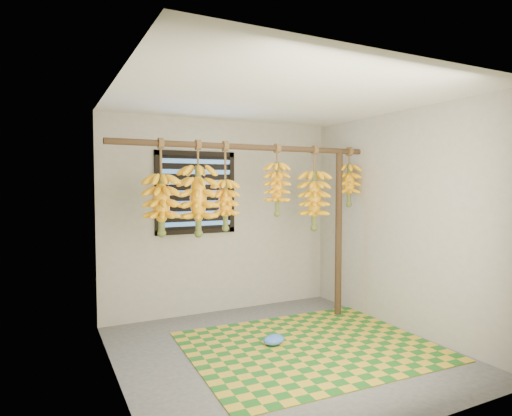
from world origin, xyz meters
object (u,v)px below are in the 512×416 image
banana_bunch_e (314,200)px  woven_mat (310,346)px  support_post (339,234)px  banana_bunch_a (161,205)px  banana_bunch_b (198,201)px  banana_bunch_f (349,185)px  plastic_bag (274,340)px  banana_bunch_d (277,189)px  banana_bunch_c (225,205)px

banana_bunch_e → woven_mat: bearing=-126.6°
support_post → banana_bunch_a: banana_bunch_a is taller
banana_bunch_b → banana_bunch_f: (1.94, -0.00, 0.16)m
banana_bunch_e → support_post: bearing=0.0°
support_post → banana_bunch_f: (0.15, -0.00, 0.59)m
plastic_bag → support_post: bearing=24.1°
woven_mat → banana_bunch_a: 2.02m
banana_bunch_b → banana_bunch_d: bearing=0.0°
woven_mat → banana_bunch_f: size_ratio=3.27×
banana_bunch_d → banana_bunch_f: bearing=-0.0°
banana_bunch_c → banana_bunch_a: bearing=180.0°
banana_bunch_a → banana_bunch_d: (1.31, 0.00, 0.15)m
banana_bunch_b → banana_bunch_c: size_ratio=1.04×
support_post → woven_mat: bearing=-141.3°
woven_mat → banana_bunch_e: 1.66m
woven_mat → banana_bunch_f: bearing=34.5°
banana_bunch_b → banana_bunch_f: same height
banana_bunch_a → banana_bunch_d: same height
banana_bunch_a → banana_bunch_f: size_ratio=1.33×
banana_bunch_a → banana_bunch_b: 0.38m
banana_bunch_a → banana_bunch_c: same height
banana_bunch_b → banana_bunch_f: size_ratio=1.36×
woven_mat → banana_bunch_e: size_ratio=2.38×
banana_bunch_e → banana_bunch_d: bearing=180.0°
woven_mat → banana_bunch_b: 1.83m
banana_bunch_a → banana_bunch_f: 2.33m
banana_bunch_f → banana_bunch_a: bearing=180.0°
banana_bunch_b → banana_bunch_e: size_ratio=0.99×
support_post → plastic_bag: size_ratio=8.41×
banana_bunch_a → banana_bunch_f: bearing=-0.0°
plastic_bag → banana_bunch_e: banana_bunch_e is taller
support_post → woven_mat: support_post is taller
banana_bunch_d → banana_bunch_e: same height
banana_bunch_a → banana_bunch_e: size_ratio=0.97×
support_post → banana_bunch_c: bearing=180.0°
plastic_bag → banana_bunch_a: banana_bunch_a is taller
plastic_bag → banana_bunch_c: 1.46m
support_post → plastic_bag: 1.61m
banana_bunch_b → banana_bunch_f: 1.94m
banana_bunch_b → support_post: bearing=0.0°
woven_mat → banana_bunch_a: (-1.28, 0.71, 1.39)m
banana_bunch_b → banana_bunch_c: 0.30m
woven_mat → banana_bunch_d: banana_bunch_d is taller
banana_bunch_d → banana_bunch_f: size_ratio=1.12×
woven_mat → banana_bunch_c: 1.67m
support_post → banana_bunch_b: size_ratio=2.05×
banana_bunch_f → banana_bunch_d: bearing=180.0°
banana_bunch_b → banana_bunch_d: 0.93m
banana_bunch_d → plastic_bag: bearing=-121.8°
support_post → banana_bunch_e: size_ratio=2.03×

